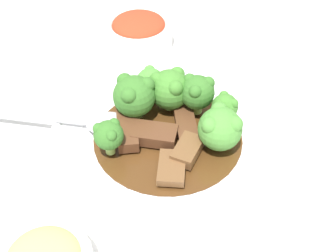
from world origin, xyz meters
TOP-DOWN VIEW (x-y plane):
  - ground_plane at (0.00, 0.00)m, footprint 4.00×4.00m
  - main_plate at (0.00, 0.00)m, footprint 0.30×0.30m
  - beef_strip_0 at (-0.01, 0.02)m, footprint 0.04×0.06m
  - beef_strip_1 at (-0.06, -0.00)m, footprint 0.05×0.04m
  - beef_strip_2 at (-0.03, -0.02)m, footprint 0.05×0.05m
  - beef_strip_3 at (0.01, 0.05)m, footprint 0.07×0.03m
  - beef_strip_4 at (0.01, -0.02)m, footprint 0.08×0.03m
  - broccoli_floret_0 at (-0.02, -0.06)m, footprint 0.05×0.05m
  - broccoli_floret_1 at (0.04, 0.04)m, footprint 0.05×0.05m
  - broccoli_floret_2 at (0.05, -0.01)m, footprint 0.05×0.05m
  - broccoli_floret_3 at (0.02, -0.07)m, footprint 0.03×0.03m
  - broccoli_floret_4 at (0.04, -0.04)m, footprint 0.04×0.04m
  - broccoli_floret_5 at (-0.02, 0.07)m, footprint 0.04×0.04m
  - broccoli_floret_6 at (0.07, 0.02)m, footprint 0.04×0.04m
  - serving_spoon at (0.02, 0.09)m, footprint 0.07×0.20m
  - side_bowl_kimchi at (0.23, 0.03)m, footprint 0.11×0.11m

SIDE VIEW (x-z plane):
  - ground_plane at x=0.00m, z-range 0.00..0.00m
  - main_plate at x=0.00m, z-range 0.00..0.02m
  - beef_strip_1 at x=-0.06m, z-range 0.02..0.03m
  - beef_strip_4 at x=0.01m, z-range 0.02..0.03m
  - serving_spoon at x=0.02m, z-range 0.02..0.03m
  - side_bowl_kimchi at x=0.23m, z-range 0.00..0.05m
  - beef_strip_2 at x=-0.03m, z-range 0.02..0.03m
  - beef_strip_3 at x=0.01m, z-range 0.02..0.03m
  - beef_strip_0 at x=-0.01m, z-range 0.02..0.03m
  - broccoli_floret_3 at x=0.02m, z-range 0.03..0.07m
  - broccoli_floret_5 at x=-0.02m, z-range 0.02..0.07m
  - broccoli_floret_0 at x=-0.02m, z-range 0.02..0.08m
  - broccoli_floret_6 at x=0.07m, z-range 0.02..0.07m
  - broccoli_floret_2 at x=0.05m, z-range 0.02..0.08m
  - broccoli_floret_4 at x=0.04m, z-range 0.02..0.08m
  - broccoli_floret_1 at x=0.04m, z-range 0.02..0.08m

